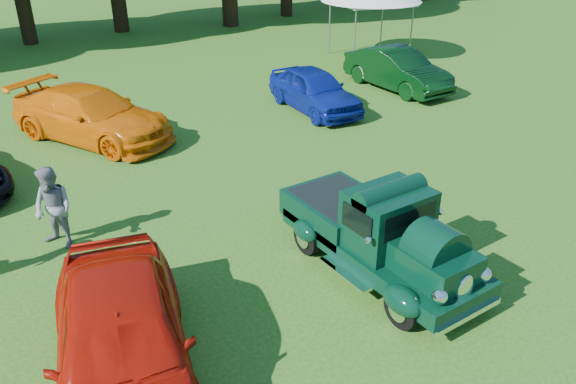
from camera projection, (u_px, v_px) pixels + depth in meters
ground at (304, 311)px, 9.62m from camera, size 120.00×120.00×0.00m
hero_pickup at (378, 234)px, 10.43m from camera, size 2.06×4.42×1.73m
red_convertible at (122, 342)px, 7.78m from camera, size 3.08×5.06×1.61m
back_car_orange at (91, 115)px, 16.30m from camera, size 4.24×5.56×1.50m
back_car_blue at (314, 90)px, 18.69m from camera, size 2.02×4.24×1.40m
back_car_green at (397, 69)px, 20.83m from camera, size 1.61×4.49×1.47m
spectator_grey at (53, 208)px, 11.08m from camera, size 0.98×1.05×1.72m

